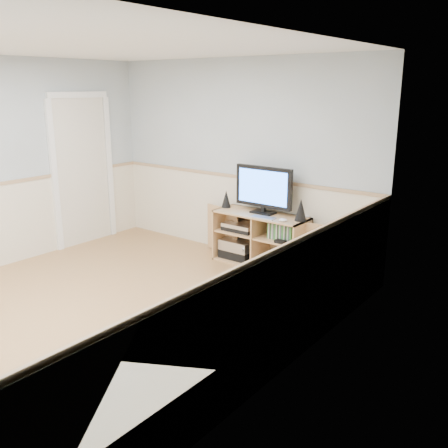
{
  "coord_description": "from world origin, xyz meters",
  "views": [
    {
      "loc": [
        3.74,
        -2.93,
        2.15
      ],
      "look_at": [
        0.57,
        1.2,
        0.71
      ],
      "focal_mm": 40.0,
      "sensor_mm": 36.0,
      "label": 1
    }
  ],
  "objects_px": {
    "monitor": "(264,188)",
    "keyboard": "(263,217)",
    "game_consoles": "(280,264)",
    "media_cabinet": "(263,238)"
  },
  "relations": [
    {
      "from": "keyboard",
      "to": "game_consoles",
      "type": "relative_size",
      "value": 0.65
    },
    {
      "from": "game_consoles",
      "to": "media_cabinet",
      "type": "bearing_deg",
      "value": 167.74
    },
    {
      "from": "media_cabinet",
      "to": "monitor",
      "type": "bearing_deg",
      "value": -90.0
    },
    {
      "from": "monitor",
      "to": "game_consoles",
      "type": "relative_size",
      "value": 1.71
    },
    {
      "from": "media_cabinet",
      "to": "monitor",
      "type": "height_order",
      "value": "monitor"
    },
    {
      "from": "monitor",
      "to": "keyboard",
      "type": "xyz_separation_m",
      "value": [
        0.13,
        -0.19,
        -0.31
      ]
    },
    {
      "from": "monitor",
      "to": "game_consoles",
      "type": "distance_m",
      "value": 0.94
    },
    {
      "from": "keyboard",
      "to": "game_consoles",
      "type": "bearing_deg",
      "value": 31.05
    },
    {
      "from": "media_cabinet",
      "to": "game_consoles",
      "type": "height_order",
      "value": "media_cabinet"
    },
    {
      "from": "media_cabinet",
      "to": "keyboard",
      "type": "height_order",
      "value": "keyboard"
    }
  ]
}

